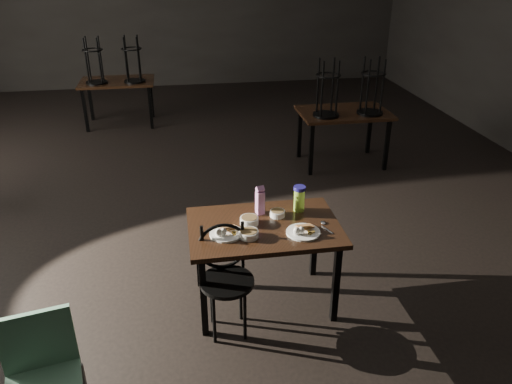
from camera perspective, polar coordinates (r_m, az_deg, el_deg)
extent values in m
plane|color=black|center=(5.72, -9.69, -2.71)|extent=(12.00, 12.00, 0.00)
cube|color=black|center=(11.09, -10.67, 19.94)|extent=(10.00, 0.04, 3.20)
cube|color=black|center=(3.97, 0.93, -4.07)|extent=(1.20, 0.80, 0.04)
cube|color=black|center=(3.87, -6.01, -11.85)|extent=(0.05, 0.05, 0.71)
cube|color=black|center=(4.03, 9.13, -10.30)|extent=(0.05, 0.05, 0.71)
cube|color=black|center=(4.39, -6.58, -6.75)|extent=(0.05, 0.05, 0.71)
cube|color=black|center=(4.54, 6.69, -5.59)|extent=(0.05, 0.05, 0.71)
cylinder|color=white|center=(3.84, -3.40, -4.76)|extent=(0.26, 0.26, 0.02)
cube|color=#AC703D|center=(3.85, -3.41, -3.74)|extent=(0.09, 0.09, 0.04)
cube|color=#AC703D|center=(3.85, -2.94, -3.70)|extent=(0.11, 0.11, 0.03)
ellipsoid|color=white|center=(3.79, -4.30, -4.61)|extent=(0.05, 0.05, 0.06)
ellipsoid|color=white|center=(3.79, -3.75, -4.57)|extent=(0.05, 0.05, 0.06)
cylinder|color=white|center=(3.87, 5.41, -4.60)|extent=(0.26, 0.26, 0.02)
cube|color=#AC703D|center=(3.88, 5.36, -3.57)|extent=(0.10, 0.09, 0.04)
cube|color=#AC703D|center=(3.89, 5.82, -3.53)|extent=(0.11, 0.11, 0.03)
ellipsoid|color=white|center=(3.80, 4.64, -4.45)|extent=(0.05, 0.05, 0.06)
ellipsoid|color=white|center=(3.81, 5.19, -4.40)|extent=(0.05, 0.05, 0.06)
cylinder|color=white|center=(3.97, -0.77, -3.30)|extent=(0.15, 0.15, 0.06)
cylinder|color=brown|center=(3.96, -0.77, -3.04)|extent=(0.13, 0.13, 0.01)
cylinder|color=white|center=(4.08, 2.47, -2.47)|extent=(0.12, 0.12, 0.05)
cylinder|color=brown|center=(4.08, 2.47, -2.25)|extent=(0.11, 0.11, 0.01)
cylinder|color=white|center=(3.79, -0.85, -4.82)|extent=(0.15, 0.15, 0.05)
cylinder|color=brown|center=(3.78, -0.85, -4.58)|extent=(0.13, 0.13, 0.01)
cube|color=#991B82|center=(4.09, 0.46, -1.21)|extent=(0.08, 0.08, 0.20)
cube|color=#991B82|center=(4.03, 0.47, 0.30)|extent=(0.08, 0.08, 0.06)
cylinder|color=#9CD23D|center=(4.15, 4.96, -0.94)|extent=(0.11, 0.11, 0.19)
cylinder|color=navy|center=(4.10, 5.01, 0.43)|extent=(0.12, 0.12, 0.03)
ellipsoid|color=silver|center=(4.02, 7.69, -3.48)|extent=(0.06, 0.07, 0.01)
cube|color=silver|center=(3.94, 8.12, -4.28)|extent=(0.06, 0.13, 0.00)
cylinder|color=black|center=(3.82, -3.33, -10.22)|extent=(0.41, 0.41, 0.03)
torus|color=black|center=(3.85, -3.82, -6.22)|extent=(0.40, 0.05, 0.40)
cylinder|color=black|center=(4.07, -1.75, -11.75)|extent=(0.03, 0.03, 0.47)
cylinder|color=black|center=(4.05, -5.11, -12.04)|extent=(0.03, 0.03, 0.47)
cylinder|color=black|center=(3.87, -4.82, -14.16)|extent=(0.03, 0.03, 0.47)
cylinder|color=black|center=(3.89, -1.28, -13.84)|extent=(0.03, 0.03, 0.47)
cube|color=#6BA786|center=(3.25, -23.75, -15.23)|extent=(0.41, 0.12, 0.39)
cube|color=black|center=(6.88, 10.03, 8.90)|extent=(1.20, 0.80, 0.04)
cube|color=black|center=(6.57, 6.34, 4.83)|extent=(0.05, 0.05, 0.71)
cube|color=black|center=(6.91, 14.72, 5.20)|extent=(0.05, 0.05, 0.71)
cube|color=black|center=(7.15, 5.00, 6.68)|extent=(0.05, 0.05, 0.71)
cube|color=black|center=(7.46, 12.84, 6.97)|extent=(0.05, 0.05, 0.71)
cylinder|color=black|center=(6.65, 7.98, 8.74)|extent=(0.34, 0.34, 0.03)
torus|color=black|center=(6.52, 8.26, 12.94)|extent=(0.32, 0.32, 0.02)
cylinder|color=black|center=(6.67, 8.76, 12.01)|extent=(0.03, 0.03, 0.70)
cylinder|color=black|center=(6.61, 7.09, 11.99)|extent=(0.03, 0.03, 0.70)
cylinder|color=black|center=(6.43, 7.58, 11.55)|extent=(0.03, 0.03, 0.70)
cylinder|color=black|center=(6.49, 9.29, 11.58)|extent=(0.03, 0.03, 0.70)
cylinder|color=black|center=(6.84, 12.85, 8.85)|extent=(0.34, 0.34, 0.03)
torus|color=black|center=(6.72, 13.28, 12.92)|extent=(0.32, 0.32, 0.02)
cylinder|color=black|center=(6.87, 13.65, 12.01)|extent=(0.03, 0.03, 0.70)
cylinder|color=black|center=(6.80, 12.07, 12.02)|extent=(0.03, 0.03, 0.70)
cylinder|color=black|center=(6.62, 12.67, 11.59)|extent=(0.03, 0.03, 0.70)
cylinder|color=black|center=(6.70, 14.28, 11.58)|extent=(0.03, 0.03, 0.70)
cube|color=black|center=(8.75, -15.60, 12.05)|extent=(1.20, 0.80, 0.04)
cube|color=black|center=(8.61, -18.95, 8.77)|extent=(0.05, 0.05, 0.71)
cube|color=black|center=(8.50, -11.96, 9.40)|extent=(0.05, 0.05, 0.71)
cube|color=black|center=(9.22, -18.40, 9.95)|extent=(0.05, 0.05, 0.71)
cube|color=black|center=(9.11, -11.86, 10.54)|extent=(0.05, 0.05, 0.71)
cylinder|color=black|center=(8.64, -17.73, 11.83)|extent=(0.34, 0.34, 0.03)
torus|color=black|center=(8.54, -18.20, 15.07)|extent=(0.32, 0.32, 0.02)
cylinder|color=black|center=(8.64, -17.32, 14.40)|extent=(0.03, 0.03, 0.70)
cylinder|color=black|center=(8.67, -18.65, 14.25)|extent=(0.03, 0.03, 0.70)
cylinder|color=black|center=(8.48, -18.83, 13.98)|extent=(0.03, 0.03, 0.70)
cylinder|color=black|center=(8.45, -17.47, 14.13)|extent=(0.03, 0.03, 0.70)
cylinder|color=black|center=(8.57, -13.69, 12.22)|extent=(0.34, 0.34, 0.03)
torus|color=black|center=(8.47, -14.05, 15.49)|extent=(0.32, 0.32, 0.02)
cylinder|color=black|center=(8.58, -13.24, 14.79)|extent=(0.03, 0.03, 0.70)
cylinder|color=black|center=(8.60, -14.59, 14.67)|extent=(0.03, 0.03, 0.70)
cylinder|color=black|center=(8.40, -14.68, 14.41)|extent=(0.03, 0.03, 0.70)
cylinder|color=black|center=(8.39, -13.30, 14.53)|extent=(0.03, 0.03, 0.70)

